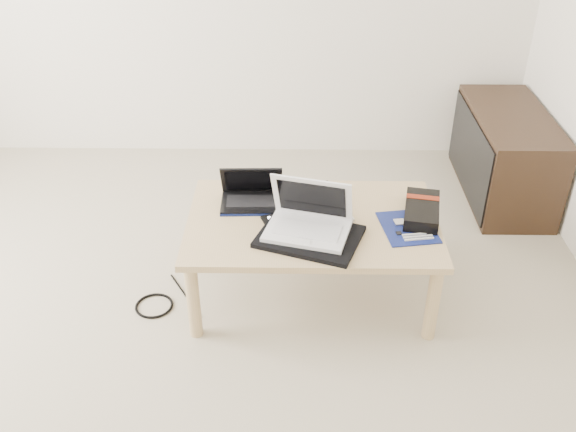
{
  "coord_description": "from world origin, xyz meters",
  "views": [
    {
      "loc": [
        0.58,
        -1.85,
        1.93
      ],
      "look_at": [
        0.55,
        0.52,
        0.42
      ],
      "focal_mm": 40.0,
      "sensor_mm": 36.0,
      "label": 1
    }
  ],
  "objects_px": {
    "media_cabinet": "(504,155)",
    "gpu_box": "(422,211)",
    "white_laptop": "(309,220)",
    "netbook": "(252,195)",
    "coffee_table": "(312,229)"
  },
  "relations": [
    {
      "from": "media_cabinet",
      "to": "netbook",
      "type": "xyz_separation_m",
      "value": [
        -1.39,
        -0.79,
        0.19
      ]
    },
    {
      "from": "coffee_table",
      "to": "netbook",
      "type": "bearing_deg",
      "value": 153.09
    },
    {
      "from": "coffee_table",
      "to": "gpu_box",
      "type": "xyz_separation_m",
      "value": [
        0.48,
        0.03,
        0.08
      ]
    },
    {
      "from": "media_cabinet",
      "to": "gpu_box",
      "type": "distance_m",
      "value": 1.12
    },
    {
      "from": "coffee_table",
      "to": "gpu_box",
      "type": "height_order",
      "value": "gpu_box"
    },
    {
      "from": "netbook",
      "to": "white_laptop",
      "type": "relative_size",
      "value": 0.72
    },
    {
      "from": "gpu_box",
      "to": "netbook",
      "type": "bearing_deg",
      "value": 171.88
    },
    {
      "from": "netbook",
      "to": "gpu_box",
      "type": "bearing_deg",
      "value": -8.12
    },
    {
      "from": "media_cabinet",
      "to": "gpu_box",
      "type": "bearing_deg",
      "value": -125.12
    },
    {
      "from": "white_laptop",
      "to": "gpu_box",
      "type": "height_order",
      "value": "white_laptop"
    },
    {
      "from": "gpu_box",
      "to": "media_cabinet",
      "type": "bearing_deg",
      "value": 54.88
    },
    {
      "from": "media_cabinet",
      "to": "white_laptop",
      "type": "height_order",
      "value": "white_laptop"
    },
    {
      "from": "coffee_table",
      "to": "gpu_box",
      "type": "relative_size",
      "value": 3.51
    },
    {
      "from": "coffee_table",
      "to": "white_laptop",
      "type": "xyz_separation_m",
      "value": [
        -0.02,
        -0.11,
        0.12
      ]
    },
    {
      "from": "media_cabinet",
      "to": "white_laptop",
      "type": "xyz_separation_m",
      "value": [
        -1.13,
        -1.04,
        0.22
      ]
    }
  ]
}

